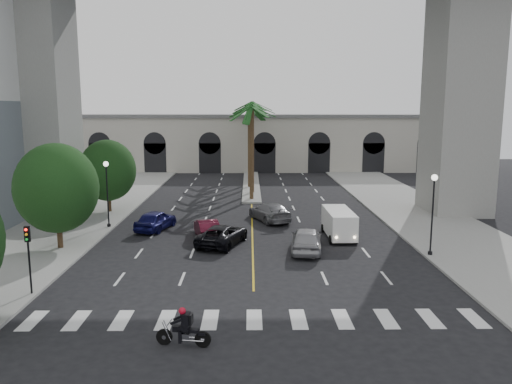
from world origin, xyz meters
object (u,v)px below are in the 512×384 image
Objects in this scene: car_e at (156,220)px; car_a at (306,239)px; traffic_signal_far at (28,248)px; car_b at (207,228)px; lamp_post_left_far at (107,188)px; motorcycle_rider at (185,329)px; lamp_post_right at (433,208)px; car_c at (223,235)px; car_d at (270,212)px; cargo_van at (339,223)px.

car_a is at bearing 166.68° from car_e.
traffic_signal_far is 0.87× the size of car_b.
motorcycle_rider is (8.60, -20.01, -2.48)m from lamp_post_left_far.
lamp_post_left_far reaches higher than traffic_signal_far.
lamp_post_right reaches higher than car_c.
lamp_post_left_far is at bearing -8.59° from car_c.
car_b is 7.28m from car_d.
car_a is at bearing 81.09° from car_d.
lamp_post_right is 18.77m from motorcycle_rider.
car_a is at bearing -129.52° from cargo_van.
lamp_post_left_far is at bearing 160.67° from lamp_post_right.
car_c is at bearing 108.37° from car_b.
car_d is at bearing 88.14° from motorcycle_rider.
car_d is at bearing 133.28° from lamp_post_right.
cargo_van reaches higher than car_c.
car_d is (-2.08, 9.20, -0.06)m from car_a.
cargo_van reaches higher than car_a.
car_c is 8.29m from car_d.
motorcycle_rider is 15.07m from car_c.
car_a is 1.00× the size of cargo_van.
car_b is (-14.76, 5.09, -2.53)m from lamp_post_right.
lamp_post_left_far is 1.00× the size of lamp_post_right.
lamp_post_left_far is 16.58m from car_a.
traffic_signal_far reaches higher than cargo_van.
car_d is 1.09× the size of cargo_van.
traffic_signal_far is at bearing 34.99° from car_a.
car_a reaches higher than car_b.
motorcycle_rider is at bearing 71.69° from car_a.
lamp_post_left_far is at bearing -33.18° from car_b.
lamp_post_left_far reaches higher than motorcycle_rider.
cargo_van is (8.45, 1.75, 0.44)m from car_c.
cargo_van is at bearing 136.52° from lamp_post_right.
lamp_post_right is 8.28m from car_a.
motorcycle_rider is 0.42× the size of car_d.
car_c is (0.71, 15.05, -0.03)m from motorcycle_rider.
motorcycle_rider is 20.03m from car_e.
lamp_post_left_far is 1.27× the size of car_b.
traffic_signal_far is at bearing -89.60° from lamp_post_left_far.
car_e is at bearing -21.51° from car_a.
car_a is (14.88, 7.81, -1.68)m from traffic_signal_far.
lamp_post_left_far is 1.00× the size of car_d.
lamp_post_right is 1.10× the size of car_a.
lamp_post_right is 1.47× the size of traffic_signal_far.
car_b is (7.94, 11.59, -1.82)m from traffic_signal_far.
car_e is at bearing -42.46° from car_b.
cargo_van reaches higher than car_b.
traffic_signal_far is (-22.70, -6.50, -0.71)m from lamp_post_right.
car_e is 14.18m from cargo_van.
car_d reaches higher than car_c.
traffic_signal_far is 0.79× the size of car_e.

